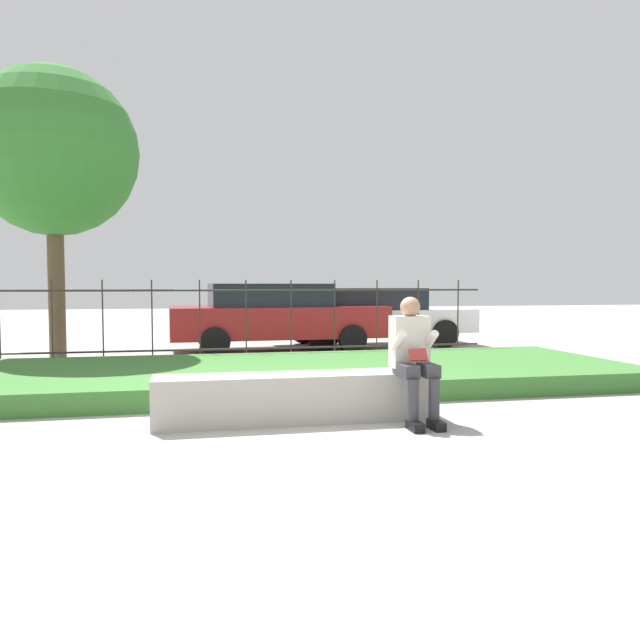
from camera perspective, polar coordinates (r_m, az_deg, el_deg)
ground_plane at (r=6.57m, az=-3.05°, el=-9.26°), size 60.00×60.00×0.00m
stone_bench at (r=6.54m, az=-2.31°, el=-7.33°), size 2.90×0.51×0.50m
person_seated_reader at (r=6.50m, az=8.51°, el=-3.02°), size 0.42×0.73×1.30m
grass_berm at (r=8.91m, az=-5.51°, el=-5.06°), size 10.69×3.45×0.26m
iron_fence at (r=10.90m, az=-6.77°, el=-0.06°), size 8.69×0.03×1.50m
car_parked_right at (r=14.43m, az=4.59°, el=0.48°), size 4.68×2.08×1.33m
car_parked_center at (r=13.39m, az=-4.08°, el=0.44°), size 4.59×2.11×1.43m
tree_behind_fence at (r=12.17m, az=-23.21°, el=13.85°), size 2.92×2.92×5.18m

